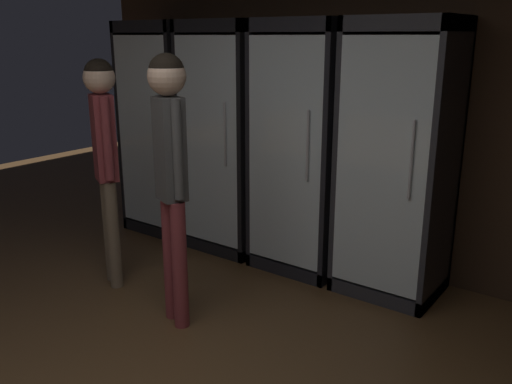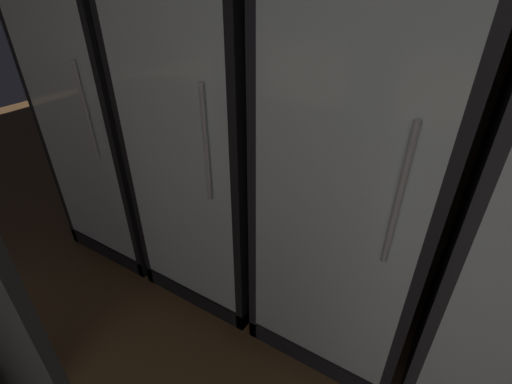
# 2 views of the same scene
# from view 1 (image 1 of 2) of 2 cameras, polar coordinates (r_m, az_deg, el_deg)

# --- Properties ---
(wall_back) EXTENTS (6.00, 0.06, 2.80)m
(wall_back) POSITION_cam_1_polar(r_m,az_deg,el_deg) (4.14, 15.29, 10.20)
(wall_back) COLOR #382619
(wall_back) RESTS_ON ground
(cooler_far_left) EXTENTS (0.70, 0.61, 1.91)m
(cooler_far_left) POSITION_cam_1_polar(r_m,az_deg,el_deg) (5.12, -9.04, 6.36)
(cooler_far_left) COLOR black
(cooler_far_left) RESTS_ON ground
(cooler_left) EXTENTS (0.70, 0.61, 1.91)m
(cooler_left) POSITION_cam_1_polar(r_m,az_deg,el_deg) (4.63, -2.48, 5.51)
(cooler_left) COLOR black
(cooler_left) RESTS_ON ground
(cooler_center) EXTENTS (0.70, 0.61, 1.91)m
(cooler_center) POSITION_cam_1_polar(r_m,az_deg,el_deg) (4.20, 5.49, 4.47)
(cooler_center) COLOR black
(cooler_center) RESTS_ON ground
(cooler_right) EXTENTS (0.70, 0.61, 1.91)m
(cooler_right) POSITION_cam_1_polar(r_m,az_deg,el_deg) (3.89, 14.93, 2.94)
(cooler_right) COLOR #2B2B30
(cooler_right) RESTS_ON ground
(shopper_near) EXTENTS (0.29, 0.22, 1.64)m
(shopper_near) POSITION_cam_1_polar(r_m,az_deg,el_deg) (3.94, -15.72, 5.08)
(shopper_near) COLOR #72604C
(shopper_near) RESTS_ON ground
(shopper_far) EXTENTS (0.27, 0.22, 1.70)m
(shopper_far) POSITION_cam_1_polar(r_m,az_deg,el_deg) (3.27, -9.03, 3.84)
(shopper_far) COLOR brown
(shopper_far) RESTS_ON ground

